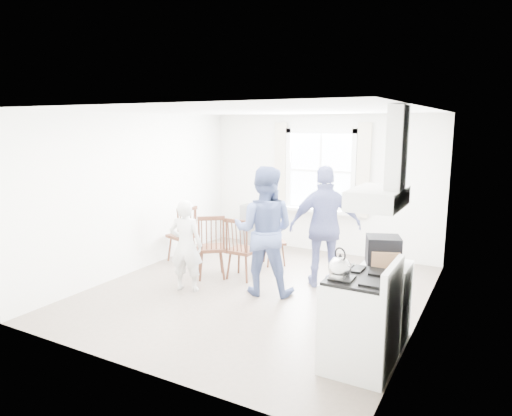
{
  "coord_description": "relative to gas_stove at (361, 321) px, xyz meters",
  "views": [
    {
      "loc": [
        3.05,
        -5.6,
        2.42
      ],
      "look_at": [
        -0.14,
        0.2,
        1.2
      ],
      "focal_mm": 32.0,
      "sensor_mm": 36.0,
      "label": 1
    }
  ],
  "objects": [
    {
      "name": "low_cabinet",
      "position": [
        0.07,
        0.7,
        -0.03
      ],
      "size": [
        0.5,
        0.55,
        0.9
      ],
      "primitive_type": "cube",
      "color": "white",
      "rests_on": "ground"
    },
    {
      "name": "windsor_chair_b",
      "position": [
        -2.4,
        1.64,
        0.13
      ],
      "size": [
        0.43,
        0.42,
        1.0
      ],
      "color": "#422215",
      "rests_on": "ground"
    },
    {
      "name": "shelf_unit",
      "position": [
        -3.31,
        3.68,
        -0.08
      ],
      "size": [
        0.4,
        0.3,
        0.8
      ],
      "primitive_type": "cube",
      "color": "gray",
      "rests_on": "ground"
    },
    {
      "name": "person_left",
      "position": [
        -2.85,
        0.89,
        0.19
      ],
      "size": [
        0.62,
        0.62,
        1.36
      ],
      "primitive_type": "imported",
      "rotation": [
        0.0,
        0.0,
        3.44
      ],
      "color": "silver",
      "rests_on": "ground"
    },
    {
      "name": "cardboard_box",
      "position": [
        0.09,
        0.56,
        0.51
      ],
      "size": [
        0.34,
        0.28,
        0.19
      ],
      "primitive_type": "cube",
      "rotation": [
        0.0,
        0.0,
        0.28
      ],
      "color": "#9C6F4B",
      "rests_on": "low_cabinet"
    },
    {
      "name": "windsor_chair_a",
      "position": [
        -2.8,
        1.47,
        0.15
      ],
      "size": [
        0.61,
        0.61,
        1.04
      ],
      "color": "#422215",
      "rests_on": "ground"
    },
    {
      "name": "range_hood",
      "position": [
        0.16,
        -0.0,
        1.42
      ],
      "size": [
        0.45,
        0.76,
        0.94
      ],
      "color": "white",
      "rests_on": "room_shell"
    },
    {
      "name": "gas_stove",
      "position": [
        0.0,
        0.0,
        0.0
      ],
      "size": [
        0.68,
        0.76,
        1.12
      ],
      "color": "white",
      "rests_on": "ground"
    },
    {
      "name": "room_shell",
      "position": [
        -1.91,
        1.35,
        0.82
      ],
      "size": [
        4.62,
        5.12,
        2.64
      ],
      "color": "#7A6A5D",
      "rests_on": "ground"
    },
    {
      "name": "windsor_chair_d",
      "position": [
        -2.36,
        2.58,
        0.04
      ],
      "size": [
        0.51,
        0.51,
        0.87
      ],
      "color": "#422215",
      "rests_on": "ground"
    },
    {
      "name": "window_assembly",
      "position": [
        -1.91,
        3.8,
        0.98
      ],
      "size": [
        1.88,
        0.24,
        1.7
      ],
      "color": "white",
      "rests_on": "room_shell"
    },
    {
      "name": "windsor_chair_c",
      "position": [
        -3.71,
        1.99,
        0.14
      ],
      "size": [
        0.53,
        0.54,
        1.02
      ],
      "color": "#422215",
      "rests_on": "ground"
    },
    {
      "name": "potted_plant",
      "position": [
        -1.68,
        3.71,
        0.55
      ],
      "size": [
        0.25,
        0.25,
        0.37
      ],
      "primitive_type": "imported",
      "rotation": [
        0.0,
        0.0,
        -0.25
      ],
      "color": "#377B3A",
      "rests_on": "window_assembly"
    },
    {
      "name": "stereo_stack",
      "position": [
        0.04,
        0.64,
        0.57
      ],
      "size": [
        0.44,
        0.42,
        0.32
      ],
      "color": "black",
      "rests_on": "low_cabinet"
    },
    {
      "name": "person_right",
      "position": [
        -1.14,
        2.05,
        0.43
      ],
      "size": [
        1.46,
        1.46,
        1.83
      ],
      "primitive_type": "imported",
      "rotation": [
        0.0,
        0.0,
        3.66
      ],
      "color": "navy",
      "rests_on": "ground"
    },
    {
      "name": "kettle",
      "position": [
        -0.18,
        -0.17,
        0.57
      ],
      "size": [
        0.22,
        0.22,
        0.32
      ],
      "color": "silver",
      "rests_on": "gas_stove"
    },
    {
      "name": "person_mid",
      "position": [
        -1.8,
        1.35,
        0.44
      ],
      "size": [
        1.11,
        1.11,
        1.85
      ],
      "primitive_type": "imported",
      "rotation": [
        0.0,
        0.0,
        3.42
      ],
      "color": "#4E5E91",
      "rests_on": "ground"
    }
  ]
}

